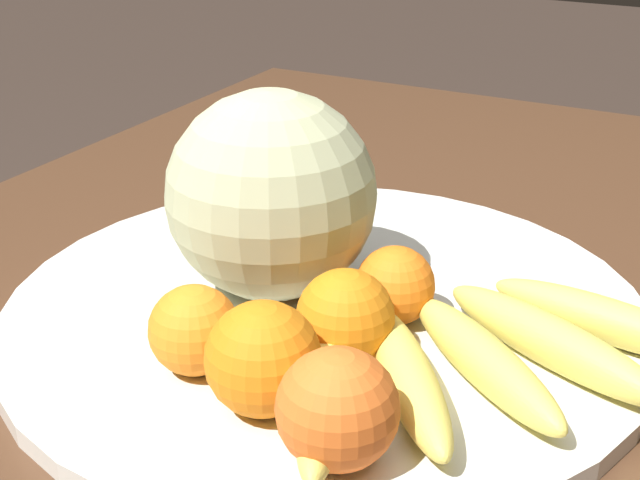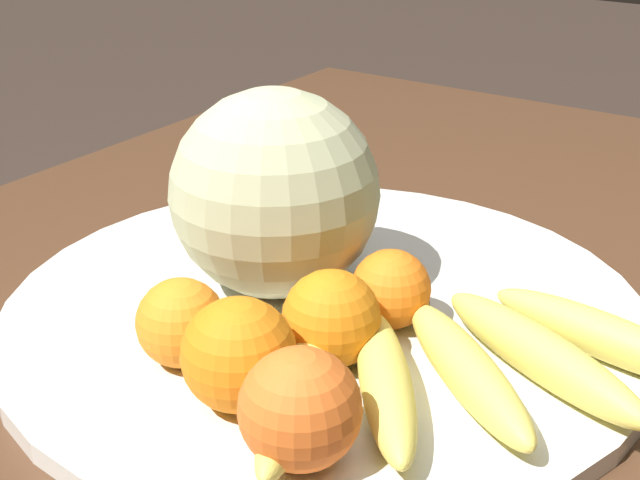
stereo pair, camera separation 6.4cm
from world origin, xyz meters
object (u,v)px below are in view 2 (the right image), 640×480
banana_bunch (466,364)px  orange_back_right (391,289)px  orange_front_left (239,355)px  orange_back_left (331,319)px  orange_mid_center (181,323)px  orange_front_right (300,409)px  kitchen_table (334,438)px  produce_tag (282,338)px  fruit_bowl (320,309)px  melon (275,193)px

banana_bunch → orange_back_right: 0.09m
orange_front_left → orange_back_left: size_ratio=1.09×
orange_back_left → orange_mid_center: bearing=124.3°
orange_mid_center → orange_back_right: (0.12, -0.09, -0.00)m
orange_front_right → orange_mid_center: 0.13m
orange_front_right → orange_back_left: 0.10m
kitchen_table → produce_tag: size_ratio=14.70×
fruit_bowl → produce_tag: produce_tag is taller
orange_front_right → orange_mid_center: orange_front_right is taller
melon → produce_tag: melon is taller
orange_front_right → orange_back_left: size_ratio=1.06×
orange_front_left → orange_back_right: bearing=-11.2°
orange_back_right → fruit_bowl: bearing=89.4°
kitchen_table → orange_front_right: size_ratio=18.54×
fruit_bowl → orange_front_right: size_ratio=6.93×
kitchen_table → produce_tag: produce_tag is taller
orange_back_left → banana_bunch: bearing=-74.7°
orange_mid_center → produce_tag: bearing=-32.2°
orange_front_right → produce_tag: size_ratio=0.79×
orange_front_right → orange_back_right: bearing=12.3°
kitchen_table → melon: size_ratio=8.22×
melon → orange_back_left: melon is taller
fruit_bowl → melon: 0.09m
orange_mid_center → orange_back_left: orange_back_left is taller
fruit_bowl → orange_front_right: (-0.16, -0.09, 0.04)m
fruit_bowl → melon: size_ratio=3.07×
fruit_bowl → orange_back_left: 0.09m
orange_back_left → orange_back_right: size_ratio=1.15×
melon → banana_bunch: melon is taller
orange_front_left → fruit_bowl: bearing=13.9°
orange_back_left → kitchen_table: bearing=31.8°
orange_front_left → orange_back_left: bearing=-15.2°
orange_mid_center → fruit_bowl: bearing=-13.1°
melon → orange_back_left: size_ratio=2.39×
banana_bunch → orange_back_right: size_ratio=4.93×
fruit_bowl → banana_bunch: banana_bunch is taller
kitchen_table → banana_bunch: bearing=-112.0°
kitchen_table → orange_back_left: bearing=-148.2°
fruit_bowl → orange_front_right: orange_front_right is taller
orange_back_right → melon: bearing=89.6°
melon → orange_mid_center: melon is taller
fruit_bowl → produce_tag: bearing=-171.1°
melon → orange_front_right: melon is taller
fruit_bowl → orange_mid_center: orange_mid_center is taller
melon → orange_front_left: size_ratio=2.21×
banana_bunch → orange_front_left: bearing=-99.0°
banana_bunch → produce_tag: bearing=-132.4°
melon → orange_back_right: melon is taller
fruit_bowl → orange_back_right: 0.07m
fruit_bowl → banana_bunch: bearing=-106.5°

